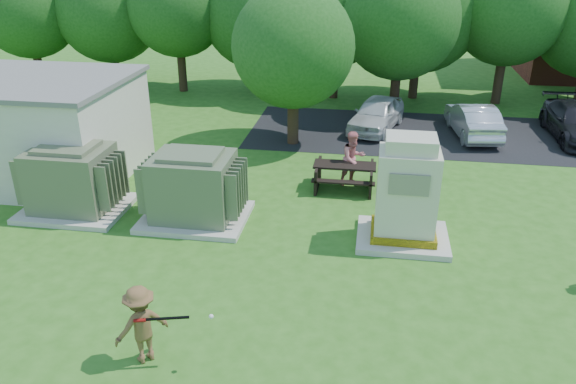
% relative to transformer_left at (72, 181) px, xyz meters
% --- Properties ---
extents(ground, '(120.00, 120.00, 0.00)m').
position_rel_transformer_left_xyz_m(ground, '(6.50, -4.50, -0.97)').
color(ground, '#2D6619').
rests_on(ground, ground).
extents(parking_strip, '(20.00, 6.00, 0.01)m').
position_rel_transformer_left_xyz_m(parking_strip, '(13.50, 9.00, -0.96)').
color(parking_strip, '#232326').
rests_on(parking_strip, ground).
extents(transformer_left, '(3.00, 2.40, 2.07)m').
position_rel_transformer_left_xyz_m(transformer_left, '(0.00, 0.00, 0.00)').
color(transformer_left, beige).
rests_on(transformer_left, ground).
extents(transformer_right, '(3.00, 2.40, 2.07)m').
position_rel_transformer_left_xyz_m(transformer_right, '(3.70, 0.00, 0.00)').
color(transformer_right, beige).
rests_on(transformer_right, ground).
extents(generator_cabinet, '(2.43, 1.99, 2.96)m').
position_rel_transformer_left_xyz_m(generator_cabinet, '(9.61, -0.31, 0.33)').
color(generator_cabinet, beige).
rests_on(generator_cabinet, ground).
extents(picnic_table, '(1.99, 1.49, 0.85)m').
position_rel_transformer_left_xyz_m(picnic_table, '(7.81, 2.87, -0.44)').
color(picnic_table, black).
rests_on(picnic_table, ground).
extents(batter, '(1.18, 1.17, 1.64)m').
position_rel_transformer_left_xyz_m(batter, '(4.54, -5.86, -0.15)').
color(batter, brown).
rests_on(batter, ground).
extents(person_at_picnic, '(1.12, 1.08, 1.82)m').
position_rel_transformer_left_xyz_m(person_at_picnic, '(8.05, 3.29, -0.06)').
color(person_at_picnic, '#D47071').
rests_on(person_at_picnic, ground).
extents(car_white, '(2.67, 4.30, 1.37)m').
position_rel_transformer_left_xyz_m(car_white, '(8.73, 9.27, -0.29)').
color(car_white, silver).
rests_on(car_white, ground).
extents(car_silver_a, '(1.95, 4.25, 1.35)m').
position_rel_transformer_left_xyz_m(car_silver_a, '(12.64, 9.07, -0.29)').
color(car_silver_a, silver).
rests_on(car_silver_a, ground).
extents(batting_equipment, '(1.47, 0.33, 0.19)m').
position_rel_transformer_left_xyz_m(batting_equipment, '(5.13, -5.95, 0.12)').
color(batting_equipment, black).
rests_on(batting_equipment, ground).
extents(tree_row, '(41.30, 13.30, 7.30)m').
position_rel_transformer_left_xyz_m(tree_row, '(8.25, 14.00, 3.18)').
color(tree_row, '#47301E').
rests_on(tree_row, ground).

